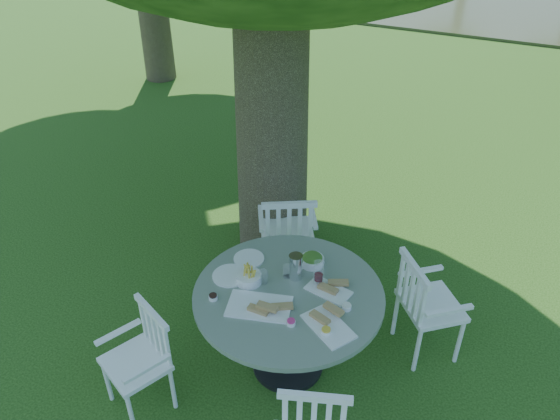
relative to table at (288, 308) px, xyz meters
The scene contains 6 objects.
ground 1.02m from the table, 125.01° to the left, with size 140.00×140.00×0.00m, color #15390C.
table is the anchor object (origin of this frame).
chair_ne 1.05m from the table, 33.84° to the left, with size 0.62×0.63×0.91m.
chair_nw 1.05m from the table, 113.97° to the left, with size 0.63×0.62×0.94m.
chair_sw 1.07m from the table, 139.09° to the right, with size 0.55×0.54×0.84m.
tableware 0.21m from the table, 139.67° to the left, with size 1.19×0.87×0.21m.
Camera 1 is at (1.61, -3.34, 3.48)m, focal length 35.00 mm.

